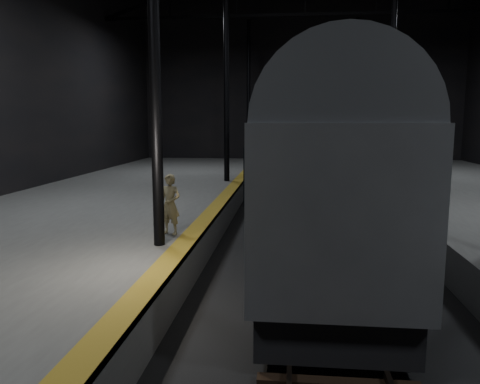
# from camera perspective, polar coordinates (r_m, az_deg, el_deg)

# --- Properties ---
(ground) EXTENTS (44.00, 44.00, 0.00)m
(ground) POSITION_cam_1_polar(r_m,az_deg,el_deg) (15.04, 8.82, -6.50)
(ground) COLOR black
(ground) RESTS_ON ground
(platform_left) EXTENTS (9.00, 43.80, 1.00)m
(platform_left) POSITION_cam_1_polar(r_m,az_deg,el_deg) (16.35, -18.47, -3.82)
(platform_left) COLOR #4C4C4A
(platform_left) RESTS_ON ground
(tactile_strip) EXTENTS (0.50, 43.80, 0.01)m
(tactile_strip) POSITION_cam_1_polar(r_m,az_deg,el_deg) (15.00, -3.60, -2.51)
(tactile_strip) COLOR olive
(tactile_strip) RESTS_ON platform_left
(track) EXTENTS (2.40, 43.00, 0.24)m
(track) POSITION_cam_1_polar(r_m,az_deg,el_deg) (15.02, 8.83, -6.24)
(track) COLOR #3F3328
(track) RESTS_ON ground
(train) EXTENTS (2.87, 19.15, 5.12)m
(train) POSITION_cam_1_polar(r_m,az_deg,el_deg) (16.08, 8.80, 4.81)
(train) COLOR #929499
(train) RESTS_ON ground
(woman) EXTENTS (0.65, 0.52, 1.56)m
(woman) POSITION_cam_1_polar(r_m,az_deg,el_deg) (12.15, -8.51, -1.50)
(woman) COLOR #9B8C5F
(woman) RESTS_ON platform_left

